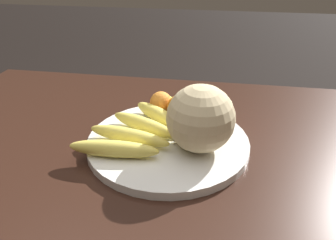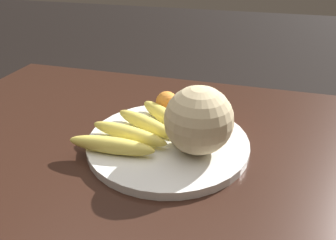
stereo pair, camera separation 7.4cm
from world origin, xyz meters
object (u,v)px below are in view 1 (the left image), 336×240
Objects in this scene: kitchen_table at (147,190)px; banana_bunch at (146,126)px; orange_back_left at (211,116)px; orange_front_right at (180,108)px; fruit_bowl at (168,142)px; melon at (201,118)px; orange_front_left at (210,106)px; orange_mid_center at (161,102)px; produce_tag at (191,128)px.

kitchen_table is 0.16m from banana_bunch.
orange_front_right is at bearing 162.32° from orange_back_left.
fruit_bowl is 0.11m from melon.
orange_front_left is at bearing 84.18° from melon.
banana_bunch is at bearing 98.95° from kitchen_table.
orange_mid_center is at bearing 107.35° from fruit_bowl.
orange_front_left is (0.02, 0.15, -0.04)m from melon.
banana_bunch reaches higher than produce_tag.
orange_back_left is at bearing -86.20° from orange_front_left.
orange_front_left is at bearing 94.14° from produce_tag.
produce_tag is (0.10, 0.04, -0.02)m from banana_bunch.
orange_mid_center is 0.94× the size of orange_back_left.
melon reaches higher than produce_tag.
melon is at bearing -95.82° from orange_front_left.
orange_front_right is at bearing -106.79° from banana_bunch.
melon is 0.11m from produce_tag.
banana_bunch is 3.90× the size of produce_tag.
orange_back_left reaches higher than banana_bunch.
fruit_bowl is 5.98× the size of orange_back_left.
orange_front_left is (0.15, 0.11, 0.01)m from banana_bunch.
orange_front_right is 1.08× the size of orange_back_left.
melon is 0.16m from orange_front_left.
orange_back_left is at bearing -17.68° from orange_front_right.
melon is at bearing 7.78° from kitchen_table.
melon is at bearing -18.99° from fruit_bowl.
melon is 2.52× the size of orange_mid_center.
orange_front_right is at bearing 81.08° from fruit_bowl.
orange_mid_center is at bearing 126.58° from melon.
fruit_bowl reaches higher than kitchen_table.
orange_front_left is 0.13m from orange_mid_center.
kitchen_table is at bearing -172.22° from melon.
orange_back_left is (0.00, -0.06, 0.00)m from orange_front_left.
orange_front_left is (0.14, 0.17, 0.16)m from kitchen_table.
kitchen_table is 0.23m from melon.
orange_mid_center is at bearing -72.36° from banana_bunch.
melon is at bearing -37.59° from produce_tag.
melon reaches higher than orange_front_right.
orange_front_left reaches higher than orange_mid_center.
orange_back_left reaches higher than orange_mid_center.
melon is at bearing -53.42° from orange_mid_center.
melon reaches higher than banana_bunch.
fruit_bowl is at bearing -125.09° from orange_front_left.
orange_front_right is (-0.08, -0.03, 0.00)m from orange_front_left.
banana_bunch reaches higher than kitchen_table.
fruit_bowl is 4.61× the size of produce_tag.
produce_tag is (0.09, -0.07, -0.03)m from orange_mid_center.
orange_front_right reaches higher than orange_mid_center.
melon is at bearing -101.38° from orange_back_left.
fruit_bowl is 1.18× the size of banana_bunch.
orange_mid_center is (-0.12, 0.16, -0.04)m from melon.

